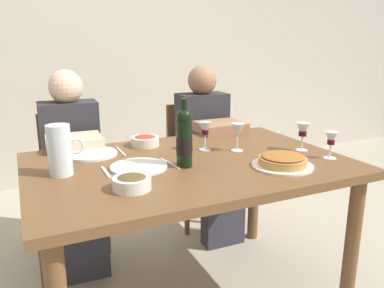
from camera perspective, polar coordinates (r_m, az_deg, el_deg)
back_wall at (r=3.82m, az=-14.35°, el=15.72°), size 8.00×0.10×2.80m
dining_table at (r=1.88m, az=-0.45°, el=-5.26°), size 1.50×1.00×0.76m
wine_bottle at (r=1.73m, az=-1.15°, el=0.90°), size 0.07×0.07×0.31m
water_pitcher at (r=1.73m, az=-18.97°, el=-1.29°), size 0.15×0.10×0.22m
baked_tart at (r=1.81m, az=13.29°, el=-2.46°), size 0.28×0.28×0.06m
salad_bowl at (r=2.13m, az=-6.97°, el=0.54°), size 0.15×0.15×0.06m
olive_bowl at (r=1.51m, az=-8.92°, el=-5.58°), size 0.15×0.15×0.06m
wine_glass_left_diner at (r=2.01m, az=6.78°, el=1.85°), size 0.07×0.07×0.15m
wine_glass_right_diner at (r=2.08m, az=16.12°, el=1.88°), size 0.07×0.07×0.15m
wine_glass_centre at (r=2.01m, az=1.95°, el=2.10°), size 0.07×0.07×0.15m
wine_glass_spare at (r=1.98m, az=19.94°, el=0.58°), size 0.06×0.06×0.13m
dinner_plate_left_setting at (r=1.76m, az=-7.88°, el=-3.39°), size 0.26×0.26×0.01m
dinner_plate_right_setting at (r=2.01m, az=-14.69°, el=-1.42°), size 0.26×0.26×0.01m
fork_left_setting at (r=1.73m, az=-12.64°, el=-4.10°), size 0.01×0.16×0.00m
knife_left_setting at (r=1.81m, az=-3.32°, el=-2.90°), size 0.03×0.18×0.00m
knife_right_setting at (r=2.04m, az=-10.55°, el=-1.05°), size 0.01×0.18×0.00m
spoon_right_setting at (r=1.99m, az=-18.92°, el=-2.00°), size 0.03×0.16×0.00m
chair_left at (r=2.64m, az=-17.50°, el=-3.88°), size 0.42×0.42×0.87m
diner_left at (r=2.38m, az=-17.15°, el=-2.87°), size 0.35×0.51×1.16m
chair_right at (r=2.88m, az=0.41°, el=-1.60°), size 0.41×0.41×0.87m
diner_right at (r=2.64m, az=2.52°, el=-0.43°), size 0.34×0.51×1.16m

